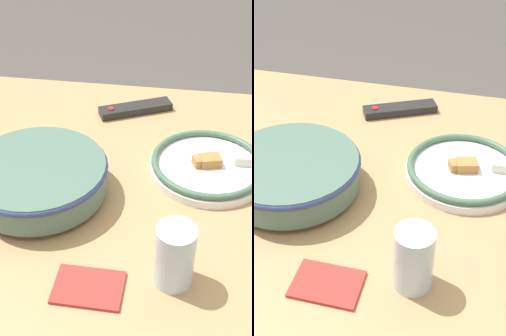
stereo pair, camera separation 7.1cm
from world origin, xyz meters
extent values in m
cube|color=tan|center=(0.00, 0.00, 0.70)|extent=(1.11, 0.87, 0.04)
cylinder|color=#4C6B5B|center=(-0.10, -0.06, 0.73)|extent=(0.12, 0.12, 0.01)
cylinder|color=#4C6B5B|center=(-0.10, -0.06, 0.77)|extent=(0.27, 0.27, 0.06)
cylinder|color=#B75B23|center=(-0.10, -0.06, 0.76)|extent=(0.24, 0.24, 0.05)
torus|color=navy|center=(-0.10, -0.06, 0.79)|extent=(0.28, 0.28, 0.01)
cylinder|color=white|center=(0.23, 0.07, 0.73)|extent=(0.25, 0.25, 0.02)
torus|color=#42664C|center=(0.23, 0.07, 0.75)|extent=(0.24, 0.24, 0.01)
cube|color=#B2753D|center=(0.22, 0.07, 0.75)|extent=(0.05, 0.04, 0.02)
cube|color=silver|center=(0.31, 0.08, 0.75)|extent=(0.04, 0.02, 0.02)
cube|color=#B2753D|center=(0.24, 0.07, 0.75)|extent=(0.05, 0.04, 0.02)
cube|color=black|center=(0.05, 0.29, 0.73)|extent=(0.19, 0.12, 0.02)
cylinder|color=red|center=(-0.01, 0.27, 0.75)|extent=(0.02, 0.02, 0.00)
cylinder|color=silver|center=(0.18, -0.24, 0.78)|extent=(0.07, 0.07, 0.11)
cube|color=#B2332D|center=(0.05, -0.28, 0.73)|extent=(0.11, 0.08, 0.01)
camera|label=1|loc=(0.18, -0.75, 1.34)|focal=50.00mm
camera|label=2|loc=(0.25, -0.73, 1.34)|focal=50.00mm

